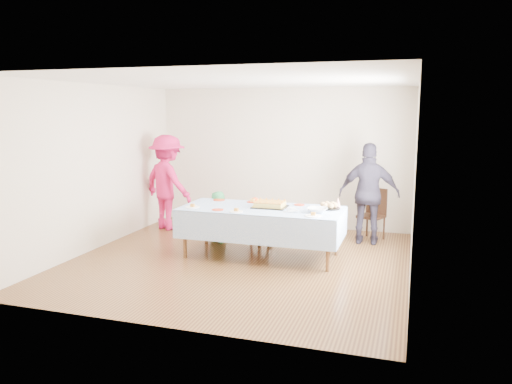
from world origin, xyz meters
TOP-DOWN VIEW (x-y plane):
  - ground at (0.00, 0.00)m, footprint 5.00×5.00m
  - room_walls at (0.05, 0.00)m, footprint 5.04×5.04m
  - party_table at (0.26, 0.30)m, footprint 2.50×1.10m
  - birthday_cake at (0.37, 0.38)m, footprint 0.52×0.40m
  - rolls_tray at (1.27, 0.54)m, footprint 0.35×0.35m
  - punch_bowl at (1.15, 0.20)m, footprint 0.30×0.30m
  - party_hat at (1.38, 0.72)m, footprint 0.09×0.09m
  - fork_pile at (0.78, 0.13)m, footprint 0.24×0.18m
  - plate_red_far_a at (-0.61, 0.71)m, footprint 0.20×0.20m
  - plate_red_far_b at (-0.02, 0.71)m, footprint 0.19×0.19m
  - plate_red_far_c at (0.24, 0.65)m, footprint 0.16×0.16m
  - plate_red_far_d at (0.77, 0.70)m, footprint 0.17×0.17m
  - plate_red_near at (-0.32, -0.07)m, footprint 0.18×0.18m
  - plate_white_left at (-0.78, 0.01)m, footprint 0.22×0.22m
  - plate_white_mid at (-0.01, -0.11)m, footprint 0.20×0.20m
  - plate_white_right at (1.14, -0.06)m, footprint 0.24×0.24m
  - dining_chair at (1.84, 1.94)m, footprint 0.52×0.52m
  - toddler_left at (-0.04, 0.90)m, footprint 0.31×0.20m
  - toddler_mid at (-0.71, 0.90)m, footprint 0.51×0.43m
  - toddler_right at (0.11, 0.90)m, footprint 0.42×0.35m
  - adult_left at (-2.00, 1.53)m, footprint 1.34×1.08m
  - adult_right at (1.78, 1.59)m, footprint 1.03×0.46m

SIDE VIEW (x-z plane):
  - ground at x=0.00m, z-range 0.00..0.00m
  - toddler_right at x=0.11m, z-range 0.00..0.78m
  - toddler_left at x=-0.04m, z-range 0.00..0.83m
  - toddler_mid at x=-0.71m, z-range 0.00..0.90m
  - dining_chair at x=1.84m, z-range 0.05..0.96m
  - party_table at x=0.26m, z-range 0.33..1.11m
  - plate_red_far_a at x=-0.61m, z-range 0.78..0.79m
  - plate_red_far_b at x=-0.02m, z-range 0.78..0.79m
  - plate_red_far_c at x=0.24m, z-range 0.78..0.79m
  - plate_red_far_d at x=0.77m, z-range 0.78..0.79m
  - plate_red_near at x=-0.32m, z-range 0.78..0.79m
  - plate_white_left at x=-0.78m, z-range 0.78..0.79m
  - plate_white_mid at x=-0.01m, z-range 0.78..0.79m
  - plate_white_right at x=1.14m, z-range 0.78..0.79m
  - fork_pile at x=0.78m, z-range 0.78..0.85m
  - punch_bowl at x=1.15m, z-range 0.78..0.85m
  - birthday_cake at x=0.37m, z-range 0.78..0.87m
  - rolls_tray at x=1.27m, z-range 0.77..0.88m
  - party_hat at x=1.38m, z-range 0.78..0.94m
  - adult_right at x=1.78m, z-range 0.00..1.74m
  - adult_left at x=-2.00m, z-range 0.00..1.82m
  - room_walls at x=0.05m, z-range 0.41..3.13m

